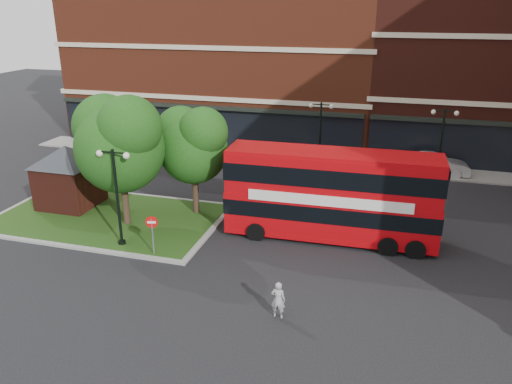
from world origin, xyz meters
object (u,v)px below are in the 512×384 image
(woman, at_px, (278,300))
(car_white, at_px, (434,165))
(bus, at_px, (331,190))
(car_silver, at_px, (268,158))

(woman, relative_size, car_white, 0.33)
(bus, height_order, car_silver, bus)
(bus, bearing_deg, car_silver, 118.34)
(car_white, bearing_deg, car_silver, 90.93)
(bus, distance_m, woman, 7.78)
(woman, xyz_separation_m, car_silver, (-5.11, 18.00, -0.04))
(car_silver, xyz_separation_m, car_white, (11.67, 1.50, 0.05))
(car_silver, relative_size, car_white, 0.91)
(car_silver, bearing_deg, woman, -167.13)
(bus, xyz_separation_m, woman, (-0.89, -7.50, -1.87))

